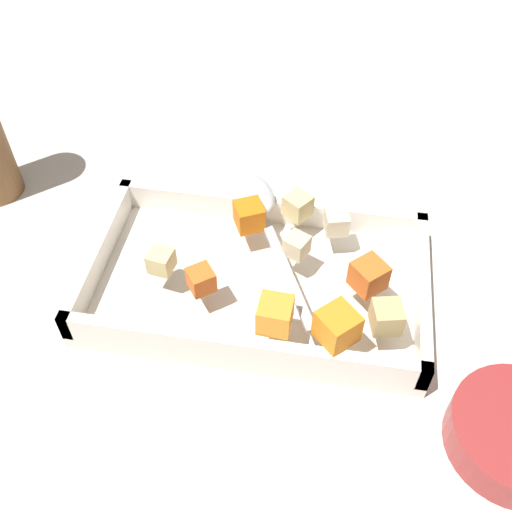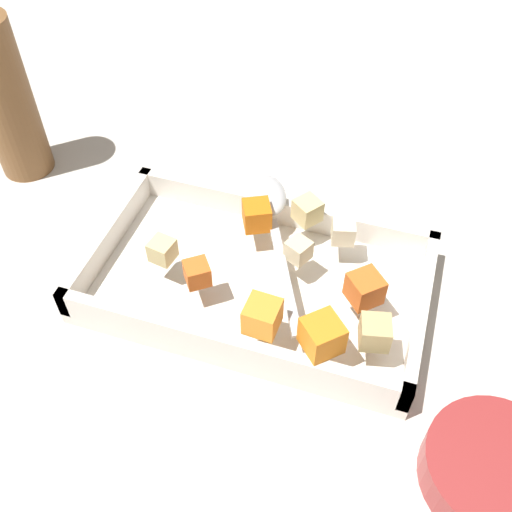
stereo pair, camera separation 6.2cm
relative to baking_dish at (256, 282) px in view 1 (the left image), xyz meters
The scene contains 13 objects.
ground_plane 0.02m from the baking_dish, 161.33° to the left, with size 4.00×4.00×0.00m, color beige.
baking_dish is the anchor object (origin of this frame).
carrot_chunk_near_right 0.13m from the baking_dish, 41.76° to the right, with size 0.03×0.03×0.03m, color orange.
carrot_chunk_under_handle 0.07m from the baking_dish, 110.25° to the left, with size 0.03×0.03×0.03m, color orange.
carrot_chunk_near_spoon 0.13m from the baking_dish, ahead, with size 0.03×0.03×0.03m, color orange.
carrot_chunk_heap_side 0.08m from the baking_dish, 139.02° to the right, with size 0.02×0.02×0.02m, color orange.
carrot_chunk_corner_nw 0.10m from the baking_dish, 67.83° to the right, with size 0.03×0.03×0.03m, color orange.
potato_chunk_center 0.06m from the baking_dish, 27.01° to the left, with size 0.02×0.02×0.02m, color beige.
potato_chunk_front_center 0.11m from the baking_dish, 37.78° to the left, with size 0.02×0.02×0.02m, color beige.
potato_chunk_back_center 0.10m from the baking_dish, 66.76° to the left, with size 0.03×0.03×0.03m, color #E0CC89.
potato_chunk_rim_edge 0.16m from the baking_dish, 23.75° to the right, with size 0.03×0.03×0.03m, color tan.
potato_chunk_corner_se 0.11m from the baking_dish, 165.65° to the right, with size 0.02×0.02×0.02m, color #E0CC89.
serving_spoon 0.09m from the baking_dish, 96.98° to the left, with size 0.12×0.22×0.02m.
Camera 1 is at (0.08, -0.41, 0.52)m, focal length 41.38 mm.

